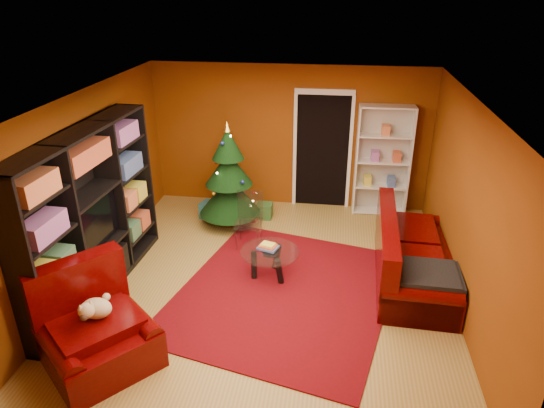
# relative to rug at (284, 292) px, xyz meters

# --- Properties ---
(floor) EXTENTS (5.00, 5.50, 0.05)m
(floor) POSITION_rel_rug_xyz_m (-0.25, 0.21, -0.03)
(floor) COLOR olive
(floor) RESTS_ON ground
(ceiling) EXTENTS (5.00, 5.50, 0.05)m
(ceiling) POSITION_rel_rug_xyz_m (-0.25, 0.21, 2.62)
(ceiling) COLOR silver
(ceiling) RESTS_ON wall_back
(wall_back) EXTENTS (5.00, 0.05, 2.60)m
(wall_back) POSITION_rel_rug_xyz_m (-0.25, 2.98, 1.29)
(wall_back) COLOR #7B3A0B
(wall_back) RESTS_ON ground
(wall_left) EXTENTS (0.05, 5.50, 2.60)m
(wall_left) POSITION_rel_rug_xyz_m (-2.78, 0.21, 1.29)
(wall_left) COLOR #7B3A0B
(wall_left) RESTS_ON ground
(wall_right) EXTENTS (0.05, 5.50, 2.60)m
(wall_right) POSITION_rel_rug_xyz_m (2.27, 0.21, 1.29)
(wall_right) COLOR #7B3A0B
(wall_right) RESTS_ON ground
(doorway) EXTENTS (1.06, 0.60, 2.16)m
(doorway) POSITION_rel_rug_xyz_m (0.35, 2.94, 1.04)
(doorway) COLOR black
(doorway) RESTS_ON floor
(rug) EXTENTS (3.39, 3.72, 0.02)m
(rug) POSITION_rel_rug_xyz_m (0.00, 0.00, 0.00)
(rug) COLOR #60070D
(rug) RESTS_ON floor
(media_unit) EXTENTS (0.59, 2.94, 2.24)m
(media_unit) POSITION_rel_rug_xyz_m (-2.53, -0.22, 1.11)
(media_unit) COLOR black
(media_unit) RESTS_ON floor
(christmas_tree) EXTENTS (1.32, 1.32, 1.86)m
(christmas_tree) POSITION_rel_rug_xyz_m (-1.17, 1.93, 0.89)
(christmas_tree) COLOR black
(christmas_tree) RESTS_ON floor
(gift_box_teal) EXTENTS (0.36, 0.36, 0.29)m
(gift_box_teal) POSITION_rel_rug_xyz_m (-1.59, 2.14, 0.14)
(gift_box_teal) COLOR #21616E
(gift_box_teal) RESTS_ON floor
(gift_box_green) EXTENTS (0.27, 0.27, 0.27)m
(gift_box_green) POSITION_rel_rug_xyz_m (-0.62, 2.26, 0.13)
(gift_box_green) COLOR #255223
(gift_box_green) RESTS_ON floor
(gift_box_red) EXTENTS (0.27, 0.27, 0.24)m
(gift_box_red) POSITION_rel_rug_xyz_m (-0.85, 2.14, 0.11)
(gift_box_red) COLOR maroon
(gift_box_red) RESTS_ON floor
(white_bookshelf) EXTENTS (0.95, 0.36, 2.03)m
(white_bookshelf) POSITION_rel_rug_xyz_m (1.42, 2.78, 0.98)
(white_bookshelf) COLOR white
(white_bookshelf) RESTS_ON floor
(armchair) EXTENTS (1.66, 1.66, 0.92)m
(armchair) POSITION_rel_rug_xyz_m (-1.87, -1.59, 0.45)
(armchair) COLOR #3E0202
(armchair) RESTS_ON rug
(dog) EXTENTS (0.49, 0.50, 0.30)m
(dog) POSITION_rel_rug_xyz_m (-1.87, -1.52, 0.68)
(dog) COLOR beige
(dog) RESTS_ON armchair
(sofa) EXTENTS (1.09, 2.27, 0.96)m
(sofa) POSITION_rel_rug_xyz_m (1.77, 0.58, 0.47)
(sofa) COLOR #3E0202
(sofa) RESTS_ON rug
(coffee_table) EXTENTS (1.05, 1.05, 0.52)m
(coffee_table) POSITION_rel_rug_xyz_m (-0.25, 0.38, 0.21)
(coffee_table) COLOR gray
(coffee_table) RESTS_ON rug
(acrylic_chair) EXTENTS (0.42, 0.45, 0.81)m
(acrylic_chair) POSITION_rel_rug_xyz_m (-0.71, 1.20, 0.39)
(acrylic_chair) COLOR #66605B
(acrylic_chair) RESTS_ON rug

